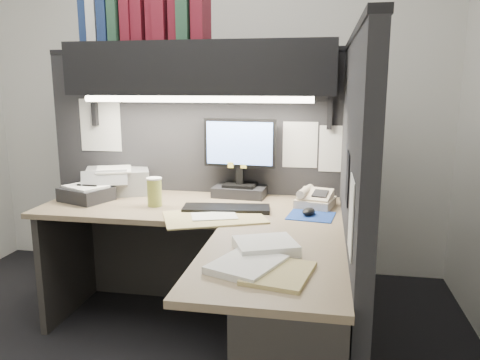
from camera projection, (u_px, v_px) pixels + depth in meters
The scene contains 20 objects.
wall_back at pixel (211, 93), 3.49m from camera, with size 3.50×0.04×2.70m, color silver.
partition_back at pixel (196, 180), 3.05m from camera, with size 1.90×0.06×1.60m, color black.
partition_right at pixel (351, 219), 2.16m from camera, with size 0.06×1.50×1.60m, color black.
desk at pixel (227, 299), 2.15m from camera, with size 1.70×1.53×0.73m.
overhead_shelf at pixel (201, 69), 2.72m from camera, with size 1.55×0.34×0.30m, color black.
task_light_tube at pixel (195, 99), 2.61m from camera, with size 0.04×0.04×1.32m, color white.
monitor at pixel (240, 166), 2.86m from camera, with size 0.44×0.22×0.48m.
keyboard at pixel (226, 208), 2.57m from camera, with size 0.48×0.16×0.02m, color black.
mousepad at pixel (311, 216), 2.46m from camera, with size 0.24×0.21×0.00m, color navy.
mouse at pixel (309, 211), 2.47m from camera, with size 0.06×0.10×0.04m, color black.
telephone at pixel (315, 200), 2.65m from camera, with size 0.20×0.20×0.08m, color beige.
coffee_cup at pixel (155, 193), 2.66m from camera, with size 0.08×0.08×0.15m, color #C2B74D.
printer at pixel (118, 181), 2.99m from camera, with size 0.38×0.33×0.15m, color gray.
notebook_stack at pixel (86, 194), 2.78m from camera, with size 0.27×0.22×0.08m, color black.
open_folder at pixel (214, 217), 2.43m from camera, with size 0.51×0.33×0.01m, color tan.
paper_stack_a at pixel (265, 246), 1.93m from camera, with size 0.24×0.21×0.05m, color white.
paper_stack_b at pixel (247, 265), 1.76m from camera, with size 0.22×0.28×0.03m, color white.
manila_stack at pixel (279, 273), 1.70m from camera, with size 0.22×0.28×0.02m, color tan.
binder_row at pixel (146, 17), 2.71m from camera, with size 0.74×0.26×0.31m.
pinned_papers at pixel (246, 151), 2.57m from camera, with size 1.76×1.31×0.51m.
Camera 1 is at (0.84, -1.96, 1.41)m, focal length 35.00 mm.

